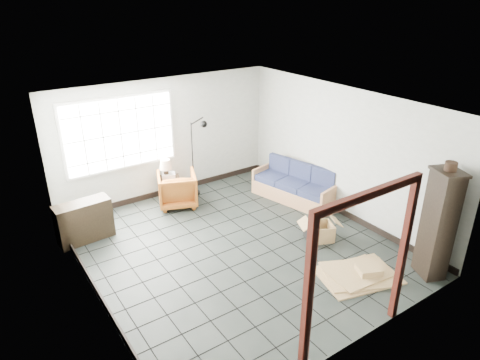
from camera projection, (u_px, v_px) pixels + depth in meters
ground at (237, 247)px, 7.69m from camera, size 5.50×5.50×0.00m
room_shell at (236, 160)px, 7.03m from camera, size 5.02×5.52×2.61m
window_panel at (120, 134)px, 8.57m from camera, size 2.32×0.08×1.52m
doorway_trim at (363, 252)px, 5.09m from camera, size 1.80×0.08×2.20m
futon_sofa at (296, 187)px, 9.35m from camera, size 1.11×1.96×0.82m
armchair at (177, 187)px, 9.06m from camera, size 1.00×0.97×0.80m
side_table at (169, 182)px, 9.25m from camera, size 0.61×0.61×0.52m
table_lamp at (166, 165)px, 9.12m from camera, size 0.30×0.30×0.43m
projector at (168, 176)px, 9.23m from camera, size 0.35×0.32×0.10m
floor_lamp at (198, 154)px, 9.35m from camera, size 0.47×0.40×1.78m
console_shelf at (84, 221)px, 7.79m from camera, size 1.00×0.45×0.76m
tall_shelf at (438, 224)px, 6.61m from camera, size 0.55×0.61×1.82m
pot at (451, 166)px, 6.21m from camera, size 0.21×0.21×0.13m
open_box at (319, 232)px, 7.88m from camera, size 0.85×0.63×0.43m
cardboard_pile at (359, 274)px, 6.89m from camera, size 1.42×1.20×0.18m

